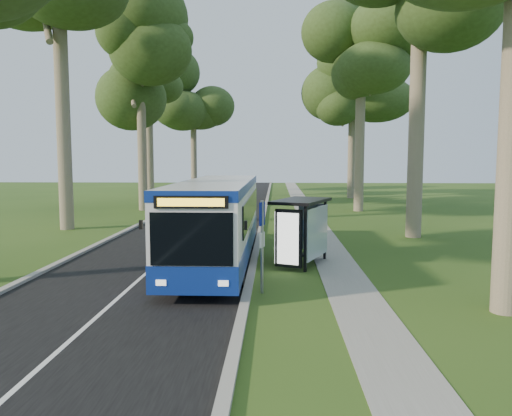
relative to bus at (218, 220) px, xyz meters
The scene contains 17 objects.
ground 2.07m from the bus, 13.83° to the left, with size 120.00×120.00×0.00m, color #294816.
road 10.67m from the bus, 101.89° to the left, with size 7.00×100.00×0.02m, color black.
kerb_east 10.52m from the bus, 82.69° to the left, with size 0.25×100.00×0.12m, color #9E9B93.
kerb_west 11.88m from the bus, 118.79° to the left, with size 0.25×100.00×0.12m, color #9E9B93.
centre_line 10.66m from the bus, 101.89° to the left, with size 0.12×100.00×0.01m, color white.
footpath 11.30m from the bus, 67.27° to the left, with size 1.50×100.00×0.02m, color gray.
bus is the anchor object (origin of this frame).
bus_stop_sign 4.50m from the bus, 67.23° to the right, with size 0.15×0.36×2.64m.
bus_shelter 3.22m from the bus, ahead, with size 2.40×3.10×2.35m.
litter_bin 8.31m from the bus, 71.96° to the left, with size 0.55×0.55×0.97m.
car_white 24.53m from the bus, 105.03° to the left, with size 1.69×4.19×1.43m, color silver.
car_silver 35.63m from the bus, 101.72° to the left, with size 1.40×4.02×1.32m, color #AFB2B7.
tree_west_c 21.77m from the bus, 112.72° to the left, with size 5.20×5.20×14.12m.
tree_west_d 31.95m from the bus, 108.86° to the left, with size 5.20×5.20×17.23m.
tree_west_e 40.19m from the bus, 100.60° to the left, with size 5.20×5.20×15.27m.
tree_east_c 22.52m from the bus, 66.09° to the left, with size 5.20×5.20×15.97m.
tree_east_d 32.85m from the bus, 72.91° to the left, with size 5.20×5.20×13.60m.
Camera 1 is at (0.80, -18.34, 3.82)m, focal length 35.00 mm.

